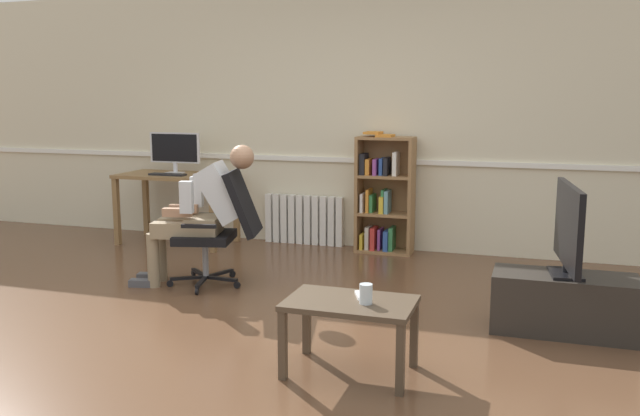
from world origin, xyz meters
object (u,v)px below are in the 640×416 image
at_px(radiator, 304,220).
at_px(coffee_table, 350,311).
at_px(drinking_glass, 366,294).
at_px(spare_remote, 359,295).
at_px(office_chair, 222,224).
at_px(keyboard, 167,174).
at_px(bookshelf, 383,196).
at_px(tv_screen, 569,228).
at_px(computer_desk, 176,184).
at_px(imac_monitor, 175,149).
at_px(computer_mouse, 198,175).
at_px(tv_stand, 564,304).
at_px(person_seated, 203,210).

bearing_deg(radiator, coffee_table, -66.10).
bearing_deg(drinking_glass, spare_remote, 120.99).
distance_m(radiator, office_chair, 1.75).
height_order(office_chair, drinking_glass, office_chair).
xyz_separation_m(keyboard, bookshelf, (2.23, 0.43, -0.19)).
xyz_separation_m(tv_screen, drinking_glass, (-1.09, -1.12, -0.23)).
relative_size(computer_desk, imac_monitor, 2.05).
bearing_deg(tv_screen, imac_monitor, 59.22).
height_order(computer_mouse, radiator, computer_mouse).
bearing_deg(keyboard, coffee_table, -43.79).
xyz_separation_m(imac_monitor, tv_stand, (3.95, -1.74, -0.81)).
bearing_deg(imac_monitor, keyboard, -82.19).
bearing_deg(coffee_table, computer_desk, 134.51).
relative_size(computer_desk, spare_remote, 8.14).
xyz_separation_m(computer_mouse, person_seated, (0.72, -1.26, -0.13)).
height_order(coffee_table, drinking_glass, drinking_glass).
bearing_deg(computer_mouse, computer_desk, 159.80).
bearing_deg(radiator, drinking_glass, -64.82).
bearing_deg(computer_mouse, imac_monitor, 152.32).
xyz_separation_m(keyboard, tv_screen, (3.92, -1.53, -0.05)).
bearing_deg(computer_mouse, drinking_glass, -47.04).
relative_size(bookshelf, radiator, 1.41).
xyz_separation_m(imac_monitor, coffee_table, (2.76, -2.84, -0.64)).
bearing_deg(imac_monitor, tv_screen, -23.80).
distance_m(imac_monitor, keyboard, 0.33).
distance_m(radiator, coffee_table, 3.45).
relative_size(coffee_table, spare_remote, 4.87).
bearing_deg(imac_monitor, office_chair, -48.47).
distance_m(bookshelf, office_chair, 1.91).
height_order(bookshelf, drinking_glass, bookshelf).
relative_size(person_seated, coffee_table, 1.63).
bearing_deg(spare_remote, computer_mouse, 110.27).
height_order(radiator, person_seated, person_seated).
bearing_deg(keyboard, tv_stand, -21.27).
bearing_deg(keyboard, tv_screen, -21.26).
height_order(computer_desk, bookshelf, bookshelf).
bearing_deg(coffee_table, radiator, 113.90).
height_order(computer_desk, office_chair, office_chair).
distance_m(bookshelf, tv_stand, 2.61).
bearing_deg(person_seated, drinking_glass, 37.67).
bearing_deg(radiator, bookshelf, -6.55).
bearing_deg(imac_monitor, computer_desk, -57.14).
bearing_deg(radiator, computer_desk, -163.51).
distance_m(person_seated, tv_stand, 2.91).
distance_m(computer_desk, person_seated, 1.73).
height_order(bookshelf, person_seated, bookshelf).
bearing_deg(keyboard, imac_monitor, 97.81).
bearing_deg(tv_screen, radiator, 44.53).
distance_m(imac_monitor, bookshelf, 2.31).
bearing_deg(computer_desk, person_seated, -52.75).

